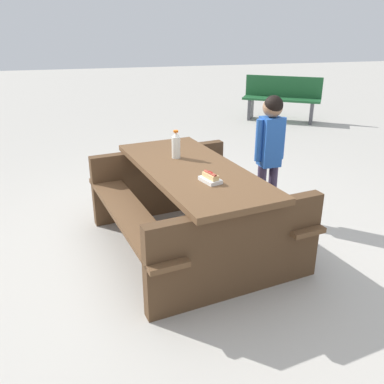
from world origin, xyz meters
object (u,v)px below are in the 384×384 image
Objects in this scene: park_bench_near at (282,98)px; child_in_coat at (270,142)px; hotdog_tray at (210,178)px; soda_bottle at (176,145)px; picnic_table at (192,201)px.

child_in_coat is at bearing -26.69° from park_bench_near.
soda_bottle is at bearing -168.58° from hotdog_tray.
soda_bottle is 0.17× the size of park_bench_near.
soda_bottle is 1.22× the size of hotdog_tray.
hotdog_tray is at bearing -30.65° from park_bench_near.
hotdog_tray is at bearing -47.23° from child_in_coat.
picnic_table is 8.12× the size of soda_bottle.
soda_bottle is at bearing -83.60° from child_in_coat.
hotdog_tray is (0.65, 0.13, -0.08)m from soda_bottle.
child_in_coat is 0.84× the size of park_bench_near.
picnic_table is at bearing -171.43° from hotdog_tray.
child_in_coat is at bearing 114.20° from picnic_table.
park_bench_near is at bearing 146.87° from picnic_table.
soda_bottle is (-0.29, -0.08, 0.42)m from picnic_table.
picnic_table is 1.63× the size of child_in_coat.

